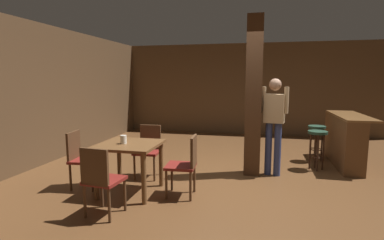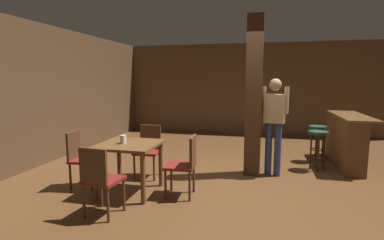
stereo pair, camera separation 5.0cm
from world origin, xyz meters
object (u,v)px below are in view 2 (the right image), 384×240
at_px(napkin_cup, 123,139).
at_px(bar_counter, 345,140).
at_px(chair_north, 149,148).
at_px(chair_south, 100,178).
at_px(chair_west, 81,156).
at_px(standing_person, 274,120).
at_px(bar_stool_near, 318,141).
at_px(chair_east, 185,162).
at_px(dining_table, 129,152).
at_px(bar_stool_mid, 317,135).

bearing_deg(napkin_cup, bar_counter, 33.56).
bearing_deg(chair_north, chair_south, -89.60).
xyz_separation_m(chair_north, chair_west, (-0.82, -0.79, 0.00)).
distance_m(standing_person, bar_stool_near, 1.07).
bearing_deg(chair_north, chair_east, -41.03).
distance_m(napkin_cup, bar_counter, 4.34).
height_order(chair_south, napkin_cup, chair_south).
distance_m(chair_south, chair_west, 1.20).
distance_m(chair_north, standing_person, 2.26).
bearing_deg(bar_counter, dining_table, -146.24).
distance_m(chair_south, standing_person, 3.09).
bearing_deg(standing_person, chair_east, -134.43).
distance_m(chair_east, bar_stool_near, 2.78).
relative_size(chair_north, bar_counter, 0.51).
bearing_deg(bar_stool_mid, standing_person, -128.53).
height_order(chair_south, bar_stool_near, chair_south).
height_order(dining_table, standing_person, standing_person).
height_order(chair_south, bar_counter, bar_counter).
height_order(chair_west, napkin_cup, chair_west).
xyz_separation_m(bar_counter, bar_stool_mid, (-0.49, 0.13, 0.05)).
height_order(dining_table, bar_stool_near, dining_table).
relative_size(chair_east, standing_person, 0.52).
height_order(chair_north, standing_person, standing_person).
height_order(bar_stool_near, bar_stool_mid, bar_stool_mid).
height_order(bar_counter, bar_stool_mid, bar_counter).
xyz_separation_m(dining_table, bar_counter, (3.53, 2.36, -0.10)).
distance_m(dining_table, napkin_cup, 0.22).
bearing_deg(bar_stool_mid, chair_south, -132.29).
height_order(chair_east, chair_north, same).
bearing_deg(chair_south, bar_stool_mid, 47.71).
bearing_deg(chair_north, napkin_cup, -94.79).
bearing_deg(chair_south, napkin_cup, 95.67).
distance_m(chair_west, bar_counter, 4.96).
relative_size(chair_east, bar_stool_near, 1.20).
bearing_deg(bar_stool_near, chair_south, -137.37).
relative_size(chair_north, napkin_cup, 7.07).
relative_size(chair_south, bar_stool_mid, 1.19).
relative_size(napkin_cup, bar_stool_mid, 0.17).
xyz_separation_m(bar_counter, bar_stool_near, (-0.58, -0.50, 0.05)).
relative_size(chair_west, bar_counter, 0.51).
xyz_separation_m(dining_table, chair_east, (0.85, 0.04, -0.11)).
distance_m(chair_east, chair_west, 1.68).
relative_size(chair_north, chair_west, 1.00).
bearing_deg(bar_stool_mid, bar_stool_near, -98.32).
height_order(dining_table, chair_east, chair_east).
bearing_deg(bar_counter, napkin_cup, -146.44).
bearing_deg(chair_west, bar_stool_mid, 32.67).
bearing_deg(standing_person, chair_south, -134.11).
xyz_separation_m(chair_west, bar_counter, (4.36, 2.35, 0.01)).
relative_size(chair_west, bar_stool_mid, 1.19).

